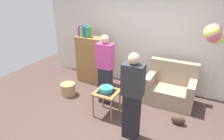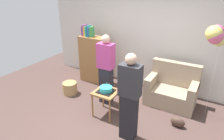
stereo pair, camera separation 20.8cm
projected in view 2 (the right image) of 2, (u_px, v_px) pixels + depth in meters
The scene contains 11 objects.
ground_plane at pixel (110, 126), 4.01m from camera, with size 8.00×8.00×0.00m, color #4C3833.
wall_back at pixel (150, 37), 5.10m from camera, with size 6.00×0.10×2.70m, color silver.
couch at pixel (172, 90), 4.65m from camera, with size 1.10×0.70×0.96m.
bookshelf at pixel (94, 59), 5.59m from camera, with size 0.80×0.36×1.59m.
side_table at pixel (106, 95), 4.18m from camera, with size 0.48×0.48×0.56m.
birthday_cake at pixel (106, 89), 4.13m from camera, with size 0.32×0.32×0.17m.
person_blowing_candles at pixel (106, 70), 4.50m from camera, with size 0.36×0.22×1.63m.
person_holding_cake at pixel (129, 98), 3.41m from camera, with size 0.36×0.22×1.63m.
wicker_basket at pixel (70, 88), 5.13m from camera, with size 0.36×0.36×0.30m, color #A88451.
handbag at pixel (178, 122), 3.96m from camera, with size 0.28×0.14×0.20m, color #473328.
balloon_bunch at pixel (216, 35), 3.67m from camera, with size 0.38×0.33×1.93m.
Camera 2 is at (1.64, -2.77, 2.63)m, focal length 32.20 mm.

